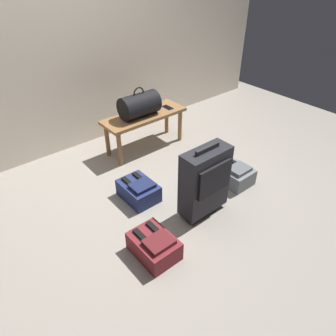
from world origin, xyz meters
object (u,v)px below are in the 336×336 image
at_px(duffel_bag_black, 139,105).
at_px(backpack_maroon, 154,246).
at_px(bench, 144,120).
at_px(backpack_navy, 139,190).
at_px(cell_phone, 168,107).
at_px(suitcase_upright_charcoal, 205,181).
at_px(backpack_grey, 233,174).

distance_m(duffel_bag_black, backpack_maroon, 1.69).
xyz_separation_m(bench, backpack_navy, (-0.62, -0.74, -0.27)).
distance_m(bench, backpack_maroon, 1.68).
xyz_separation_m(cell_phone, backpack_maroon, (-1.25, -1.34, -0.35)).
bearing_deg(backpack_navy, duffel_bag_black, 52.70).
bearing_deg(suitcase_upright_charcoal, backpack_grey, 12.86).
distance_m(duffel_bag_black, backpack_grey, 1.28).
bearing_deg(backpack_navy, cell_phone, 36.68).
xyz_separation_m(cell_phone, suitcase_upright_charcoal, (-0.61, -1.24, -0.08)).
relative_size(cell_phone, backpack_maroon, 0.38).
height_order(bench, backpack_grey, bench).
xyz_separation_m(bench, cell_phone, (0.32, -0.03, 0.07)).
distance_m(bench, backpack_grey, 1.21).
bearing_deg(cell_phone, backpack_maroon, -132.95).
bearing_deg(suitcase_upright_charcoal, backpack_navy, 122.30).
distance_m(bench, duffel_bag_black, 0.21).
height_order(backpack_navy, backpack_grey, same).
xyz_separation_m(duffel_bag_black, cell_phone, (0.38, -0.03, -0.13)).
bearing_deg(backpack_navy, backpack_grey, -23.97).
bearing_deg(backpack_maroon, duffel_bag_black, 57.83).
distance_m(bench, cell_phone, 0.33).
relative_size(cell_phone, backpack_grey, 0.38).
xyz_separation_m(bench, backpack_maroon, (-0.92, -1.37, -0.27)).
relative_size(suitcase_upright_charcoal, backpack_grey, 1.84).
height_order(bench, backpack_maroon, bench).
relative_size(bench, backpack_grey, 2.63).
distance_m(suitcase_upright_charcoal, backpack_grey, 0.64).
bearing_deg(cell_phone, bench, 174.20).
distance_m(backpack_maroon, backpack_grey, 1.23).
xyz_separation_m(suitcase_upright_charcoal, backpack_maroon, (-0.64, -0.10, -0.27)).
bearing_deg(cell_phone, suitcase_upright_charcoal, -116.16).
relative_size(duffel_bag_black, suitcase_upright_charcoal, 0.63).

